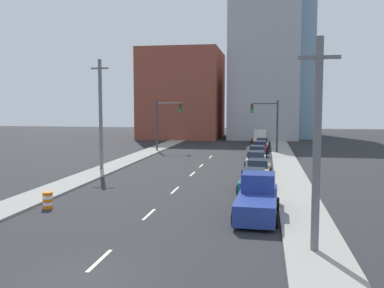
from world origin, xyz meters
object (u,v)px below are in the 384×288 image
(sedan_teal, at_px, (253,181))
(traffic_signal_left, at_px, (163,119))
(sedan_tan, at_px, (258,169))
(sedan_silver, at_px, (256,159))
(utility_pole_right_near, at_px, (317,144))
(traffic_signal_right, at_px, (270,120))
(traffic_barrel, at_px, (48,200))
(sedan_white, at_px, (262,143))
(pickup_truck_blue, at_px, (257,199))
(utility_pole_left_mid, at_px, (101,114))
(sedan_navy, at_px, (257,152))
(box_truck_orange, at_px, (259,137))
(sedan_maroon, at_px, (259,147))

(sedan_teal, bearing_deg, traffic_signal_left, 119.09)
(sedan_tan, distance_m, sedan_silver, 6.20)
(traffic_signal_left, relative_size, utility_pole_right_near, 0.77)
(sedan_tan, bearing_deg, traffic_signal_right, 89.69)
(utility_pole_right_near, distance_m, sedan_tan, 19.08)
(traffic_barrel, relative_size, sedan_white, 0.21)
(pickup_truck_blue, height_order, sedan_white, pickup_truck_blue)
(traffic_barrel, distance_m, sedan_white, 40.25)
(utility_pole_left_mid, height_order, sedan_navy, utility_pole_left_mid)
(traffic_signal_left, xyz_separation_m, sedan_navy, (12.18, -5.25, -3.54))
(traffic_signal_left, relative_size, traffic_barrel, 6.92)
(traffic_signal_right, height_order, utility_pole_right_near, utility_pole_right_near)
(traffic_barrel, bearing_deg, box_truck_orange, 75.56)
(sedan_tan, xyz_separation_m, sedan_navy, (-0.33, 12.98, -0.02))
(traffic_signal_left, relative_size, sedan_navy, 1.43)
(sedan_white, bearing_deg, sedan_tan, -89.18)
(traffic_signal_left, height_order, pickup_truck_blue, traffic_signal_left)
(traffic_barrel, relative_size, sedan_navy, 0.21)
(utility_pole_right_near, distance_m, sedan_silver, 25.17)
(traffic_barrel, height_order, sedan_tan, sedan_tan)
(utility_pole_right_near, bearing_deg, box_truck_orange, 93.35)
(utility_pole_right_near, xyz_separation_m, sedan_maroon, (-2.71, 38.00, -3.75))
(sedan_silver, bearing_deg, sedan_teal, -88.60)
(sedan_tan, xyz_separation_m, sedan_maroon, (-0.17, 19.47, -0.01))
(traffic_signal_left, bearing_deg, pickup_truck_blue, -67.83)
(utility_pole_right_near, distance_m, pickup_truck_blue, 7.03)
(pickup_truck_blue, height_order, sedan_tan, pickup_truck_blue)
(traffic_barrel, xyz_separation_m, sedan_tan, (11.75, 13.40, 0.18))
(sedan_navy, xyz_separation_m, sedan_maroon, (0.17, 6.49, 0.02))
(utility_pole_left_mid, xyz_separation_m, sedan_maroon, (13.98, 18.60, -4.49))
(utility_pole_right_near, height_order, pickup_truck_blue, utility_pole_right_near)
(utility_pole_right_near, distance_m, traffic_barrel, 15.69)
(sedan_silver, bearing_deg, traffic_signal_right, 84.37)
(sedan_silver, bearing_deg, utility_pole_left_mid, -157.87)
(traffic_signal_right, xyz_separation_m, sedan_silver, (-1.42, -12.04, -3.50))
(sedan_silver, height_order, box_truck_orange, box_truck_orange)
(utility_pole_right_near, bearing_deg, traffic_signal_right, 92.24)
(traffic_barrel, height_order, sedan_navy, sedan_navy)
(box_truck_orange, bearing_deg, pickup_truck_blue, -92.65)
(traffic_barrel, distance_m, sedan_teal, 13.58)
(sedan_teal, distance_m, sedan_navy, 19.17)
(traffic_signal_right, height_order, sedan_tan, traffic_signal_right)
(traffic_signal_left, xyz_separation_m, pickup_truck_blue, (12.70, -31.16, -3.29))
(utility_pole_right_near, xyz_separation_m, traffic_barrel, (-14.29, 5.14, -3.92))
(traffic_signal_right, distance_m, sedan_navy, 6.50)
(traffic_signal_left, relative_size, sedan_silver, 1.36)
(sedan_silver, distance_m, box_truck_orange, 24.69)
(sedan_maroon, distance_m, sedan_white, 5.60)
(sedan_tan, bearing_deg, sedan_maroon, 93.66)
(utility_pole_left_mid, bearing_deg, traffic_signal_right, 48.69)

